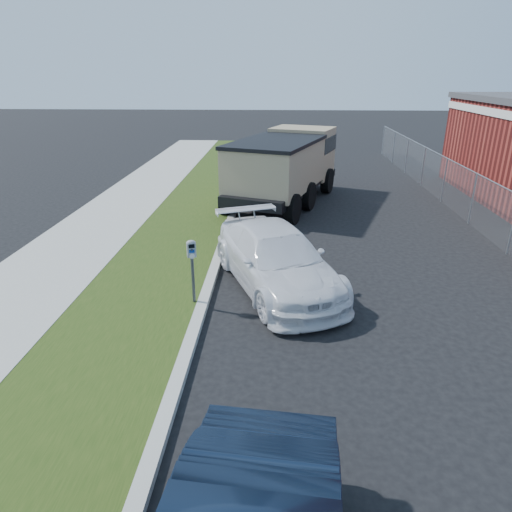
{
  "coord_description": "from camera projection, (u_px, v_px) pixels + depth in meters",
  "views": [
    {
      "loc": [
        -0.92,
        -9.05,
        5.06
      ],
      "look_at": [
        -1.4,
        1.0,
        1.0
      ],
      "focal_mm": 32.0,
      "sensor_mm": 36.0,
      "label": 1
    }
  ],
  "objects": [
    {
      "name": "dump_truck",
      "position": [
        286.0,
        164.0,
        18.73
      ],
      "size": [
        4.87,
        7.58,
        2.79
      ],
      "rotation": [
        0.0,
        0.0,
        -0.35
      ],
      "color": "black",
      "rests_on": "ground"
    },
    {
      "name": "parking_meter",
      "position": [
        192.0,
        258.0,
        10.14
      ],
      "size": [
        0.24,
        0.19,
        1.5
      ],
      "rotation": [
        0.0,
        0.0,
        0.31
      ],
      "color": "#3F4247",
      "rests_on": "ground"
    },
    {
      "name": "streetside",
      "position": [
        104.0,
        271.0,
        12.31
      ],
      "size": [
        6.12,
        50.0,
        0.15
      ],
      "color": "gray",
      "rests_on": "ground"
    },
    {
      "name": "white_wagon",
      "position": [
        275.0,
        257.0,
        11.45
      ],
      "size": [
        3.88,
        5.53,
        1.49
      ],
      "primitive_type": "imported",
      "rotation": [
        0.0,
        0.0,
        0.39
      ],
      "color": "white",
      "rests_on": "ground"
    },
    {
      "name": "chainlink_fence",
      "position": [
        475.0,
        189.0,
        15.98
      ],
      "size": [
        0.06,
        30.06,
        30.0
      ],
      "color": "slate",
      "rests_on": "ground"
    },
    {
      "name": "ground",
      "position": [
        316.0,
        315.0,
        10.24
      ],
      "size": [
        120.0,
        120.0,
        0.0
      ],
      "primitive_type": "plane",
      "color": "black",
      "rests_on": "ground"
    }
  ]
}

